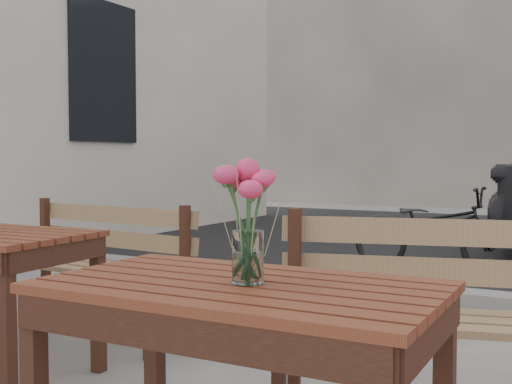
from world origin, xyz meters
TOP-DOWN VIEW (x-y plane):
  - main_table at (-0.23, -0.18)m, footprint 1.18×0.70m
  - main_bench at (0.18, 0.80)m, footprint 1.50×0.78m
  - main_vase at (-0.20, -0.19)m, footprint 0.20×0.20m
  - second_bench at (-2.03, 1.18)m, footprint 1.38×0.51m
  - bicycle at (-0.74, 4.37)m, footprint 1.57×0.55m

SIDE VIEW (x-z plane):
  - bicycle at x=-0.74m, z-range 0.00..0.83m
  - second_bench at x=-2.03m, z-range 0.09..0.93m
  - main_bench at x=0.18m, z-range 0.09..0.99m
  - main_table at x=-0.23m, z-range 0.24..0.96m
  - main_vase at x=-0.20m, z-range 0.77..1.13m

